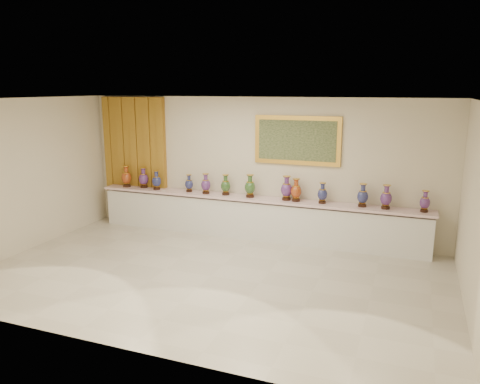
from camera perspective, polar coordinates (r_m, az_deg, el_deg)
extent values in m
plane|color=beige|center=(8.24, -3.56, -10.18)|extent=(8.00, 8.00, 0.00)
plane|color=beige|center=(10.07, 2.18, 2.96)|extent=(8.00, 0.00, 8.00)
plane|color=beige|center=(10.09, -24.89, 1.81)|extent=(0.00, 5.00, 5.00)
plane|color=beige|center=(7.16, 26.90, -2.42)|extent=(0.00, 5.00, 5.00)
plane|color=white|center=(7.60, -3.87, 11.17)|extent=(8.00, 8.00, 0.00)
cube|color=#A68623|center=(11.34, -12.63, 3.76)|extent=(1.64, 0.14, 2.95)
cube|color=gold|center=(9.70, 6.98, 6.27)|extent=(1.80, 0.06, 1.00)
cube|color=#1E341A|center=(9.67, 6.93, 6.25)|extent=(1.62, 0.02, 0.82)
cube|color=white|center=(10.10, 1.71, -3.38)|extent=(7.20, 0.42, 0.81)
cube|color=beige|center=(9.96, 1.69, -0.81)|extent=(7.28, 0.48, 0.05)
cylinder|color=black|center=(11.34, -13.62, 0.75)|extent=(0.18, 0.18, 0.05)
cone|color=gold|center=(11.32, -13.64, 1.02)|extent=(0.16, 0.16, 0.03)
ellipsoid|color=maroon|center=(11.30, -13.67, 1.71)|extent=(0.29, 0.29, 0.29)
cylinder|color=gold|center=(11.28, -13.71, 2.33)|extent=(0.16, 0.16, 0.01)
cylinder|color=maroon|center=(11.27, -13.72, 2.64)|extent=(0.09, 0.09, 0.11)
cone|color=maroon|center=(11.25, -13.74, 3.01)|extent=(0.16, 0.16, 0.04)
cylinder|color=gold|center=(11.25, -13.75, 3.10)|extent=(0.16, 0.16, 0.01)
cylinder|color=black|center=(11.15, -11.63, 0.64)|extent=(0.17, 0.17, 0.05)
cone|color=gold|center=(11.14, -11.64, 0.91)|extent=(0.15, 0.15, 0.03)
ellipsoid|color=#2A104C|center=(11.11, -11.67, 1.58)|extent=(0.29, 0.29, 0.28)
cylinder|color=gold|center=(11.09, -11.70, 2.17)|extent=(0.15, 0.15, 0.01)
cylinder|color=#2A104C|center=(11.08, -11.71, 2.48)|extent=(0.09, 0.09, 0.10)
cone|color=#2A104C|center=(11.07, -11.72, 2.83)|extent=(0.15, 0.15, 0.04)
cylinder|color=gold|center=(11.06, -11.73, 2.92)|extent=(0.16, 0.16, 0.01)
cylinder|color=black|center=(10.89, -10.10, 0.42)|extent=(0.16, 0.16, 0.04)
cone|color=gold|center=(10.88, -10.11, 0.67)|extent=(0.14, 0.14, 0.03)
ellipsoid|color=#0A0D3B|center=(10.86, -10.14, 1.30)|extent=(0.24, 0.24, 0.26)
cylinder|color=gold|center=(10.84, -10.16, 1.86)|extent=(0.14, 0.14, 0.01)
cylinder|color=#0A0D3B|center=(10.83, -10.17, 2.15)|extent=(0.08, 0.08, 0.09)
cone|color=#0A0D3B|center=(10.81, -10.18, 2.48)|extent=(0.14, 0.14, 0.03)
cylinder|color=gold|center=(10.81, -10.19, 2.57)|extent=(0.14, 0.14, 0.01)
cylinder|color=black|center=(10.56, -6.21, 0.15)|extent=(0.14, 0.14, 0.04)
cone|color=gold|center=(10.55, -6.22, 0.37)|extent=(0.12, 0.12, 0.03)
ellipsoid|color=#0A0D3B|center=(10.53, -6.23, 0.95)|extent=(0.18, 0.18, 0.23)
cylinder|color=gold|center=(10.51, -6.24, 1.46)|extent=(0.12, 0.12, 0.01)
cylinder|color=#0A0D3B|center=(10.50, -6.25, 1.72)|extent=(0.07, 0.07, 0.08)
cone|color=#0A0D3B|center=(10.49, -6.26, 2.02)|extent=(0.12, 0.12, 0.03)
cylinder|color=gold|center=(10.49, -6.26, 2.10)|extent=(0.13, 0.13, 0.01)
cylinder|color=black|center=(10.33, -4.17, -0.07)|extent=(0.16, 0.16, 0.04)
cone|color=gold|center=(10.32, -4.17, 0.19)|extent=(0.14, 0.14, 0.03)
ellipsoid|color=#2A104C|center=(10.30, -4.19, 0.87)|extent=(0.24, 0.24, 0.26)
cylinder|color=gold|center=(10.28, -4.20, 1.47)|extent=(0.14, 0.14, 0.01)
cylinder|color=#2A104C|center=(10.27, -4.20, 1.78)|extent=(0.08, 0.08, 0.09)
cone|color=#2A104C|center=(10.25, -4.21, 2.13)|extent=(0.14, 0.14, 0.03)
cylinder|color=gold|center=(10.25, -4.21, 2.23)|extent=(0.15, 0.15, 0.01)
cylinder|color=black|center=(10.20, -1.75, -0.22)|extent=(0.16, 0.16, 0.04)
cone|color=gold|center=(10.19, -1.75, 0.05)|extent=(0.14, 0.14, 0.03)
ellipsoid|color=black|center=(10.16, -1.76, 0.73)|extent=(0.26, 0.26, 0.26)
cylinder|color=gold|center=(10.14, -1.76, 1.34)|extent=(0.14, 0.14, 0.01)
cylinder|color=black|center=(10.13, -1.77, 1.66)|extent=(0.08, 0.08, 0.09)
cone|color=black|center=(10.12, -1.77, 2.02)|extent=(0.14, 0.14, 0.03)
cylinder|color=gold|center=(10.11, -1.77, 2.12)|extent=(0.15, 0.15, 0.01)
cylinder|color=black|center=(9.97, 1.23, -0.50)|extent=(0.17, 0.17, 0.05)
cone|color=gold|center=(9.96, 1.23, -0.20)|extent=(0.15, 0.15, 0.03)
ellipsoid|color=black|center=(9.93, 1.23, 0.56)|extent=(0.23, 0.23, 0.28)
cylinder|color=gold|center=(9.91, 1.24, 1.25)|extent=(0.16, 0.16, 0.01)
cylinder|color=black|center=(9.89, 1.24, 1.60)|extent=(0.09, 0.09, 0.10)
cone|color=black|center=(9.88, 1.24, 2.00)|extent=(0.16, 0.16, 0.04)
cylinder|color=gold|center=(9.88, 1.24, 2.11)|extent=(0.16, 0.16, 0.01)
cylinder|color=black|center=(9.77, 5.67, -0.83)|extent=(0.18, 0.18, 0.05)
cone|color=gold|center=(9.76, 5.67, -0.52)|extent=(0.16, 0.16, 0.03)
ellipsoid|color=#2A104C|center=(9.72, 5.69, 0.29)|extent=(0.29, 0.29, 0.30)
cylinder|color=gold|center=(9.70, 5.71, 1.02)|extent=(0.16, 0.16, 0.01)
cylinder|color=#2A104C|center=(9.69, 5.71, 1.39)|extent=(0.09, 0.09, 0.11)
cone|color=#2A104C|center=(9.67, 5.72, 1.82)|extent=(0.16, 0.16, 0.04)
cylinder|color=gold|center=(9.67, 5.73, 1.94)|extent=(0.17, 0.17, 0.01)
cylinder|color=black|center=(9.69, 6.82, -0.98)|extent=(0.17, 0.17, 0.05)
cone|color=gold|center=(9.68, 6.83, -0.68)|extent=(0.15, 0.15, 0.03)
ellipsoid|color=maroon|center=(9.65, 6.85, 0.08)|extent=(0.23, 0.23, 0.28)
cylinder|color=gold|center=(9.62, 6.87, 0.76)|extent=(0.15, 0.15, 0.01)
cylinder|color=maroon|center=(9.61, 6.88, 1.11)|extent=(0.09, 0.09, 0.10)
cone|color=maroon|center=(9.60, 6.89, 1.51)|extent=(0.15, 0.15, 0.04)
cylinder|color=gold|center=(9.60, 6.89, 1.62)|extent=(0.16, 0.16, 0.01)
cylinder|color=black|center=(9.60, 9.98, -1.24)|extent=(0.15, 0.15, 0.04)
cone|color=gold|center=(9.59, 9.99, -0.97)|extent=(0.13, 0.13, 0.03)
ellipsoid|color=#0A0D3B|center=(9.56, 10.02, -0.28)|extent=(0.22, 0.22, 0.25)
cylinder|color=gold|center=(9.54, 10.04, 0.33)|extent=(0.14, 0.14, 0.01)
cylinder|color=#0A0D3B|center=(9.53, 10.05, 0.65)|extent=(0.08, 0.08, 0.09)
cone|color=#0A0D3B|center=(9.51, 10.07, 1.01)|extent=(0.14, 0.14, 0.03)
cylinder|color=gold|center=(9.51, 10.07, 1.11)|extent=(0.14, 0.14, 0.01)
cylinder|color=black|center=(9.50, 14.67, -1.60)|extent=(0.16, 0.16, 0.05)
cone|color=gold|center=(9.48, 14.68, -1.30)|extent=(0.14, 0.14, 0.03)
ellipsoid|color=#0A0D3B|center=(9.46, 14.73, -0.55)|extent=(0.26, 0.26, 0.27)
cylinder|color=gold|center=(9.43, 14.76, 0.12)|extent=(0.15, 0.15, 0.01)
cylinder|color=#0A0D3B|center=(9.42, 14.78, 0.47)|extent=(0.09, 0.09, 0.10)
cone|color=#0A0D3B|center=(9.41, 14.81, 0.87)|extent=(0.15, 0.15, 0.04)
cylinder|color=gold|center=(9.40, 14.81, 0.97)|extent=(0.15, 0.15, 0.01)
cylinder|color=black|center=(9.46, 17.31, -1.82)|extent=(0.17, 0.17, 0.05)
cone|color=gold|center=(9.44, 17.33, -1.52)|extent=(0.15, 0.15, 0.03)
ellipsoid|color=#2A104C|center=(9.41, 17.38, -0.75)|extent=(0.25, 0.25, 0.27)
cylinder|color=gold|center=(9.39, 17.42, -0.07)|extent=(0.15, 0.15, 0.01)
cylinder|color=#2A104C|center=(9.38, 17.45, 0.29)|extent=(0.09, 0.09, 0.10)
cone|color=#2A104C|center=(9.36, 17.47, 0.69)|extent=(0.15, 0.15, 0.04)
cylinder|color=gold|center=(9.36, 17.48, 0.80)|extent=(0.15, 0.15, 0.01)
cylinder|color=black|center=(9.46, 21.53, -2.15)|extent=(0.14, 0.14, 0.04)
cone|color=gold|center=(9.45, 21.55, -1.88)|extent=(0.13, 0.13, 0.03)
ellipsoid|color=#2A104C|center=(9.43, 21.61, -1.21)|extent=(0.22, 0.22, 0.24)
cylinder|color=gold|center=(9.41, 21.66, -0.62)|extent=(0.13, 0.13, 0.01)
cylinder|color=#2A104C|center=(9.39, 21.68, -0.31)|extent=(0.08, 0.08, 0.09)
cone|color=#2A104C|center=(9.38, 21.71, 0.04)|extent=(0.13, 0.13, 0.03)
cylinder|color=gold|center=(9.38, 21.72, 0.14)|extent=(0.13, 0.13, 0.01)
cube|color=white|center=(10.71, -9.29, 0.13)|extent=(0.10, 0.06, 0.00)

